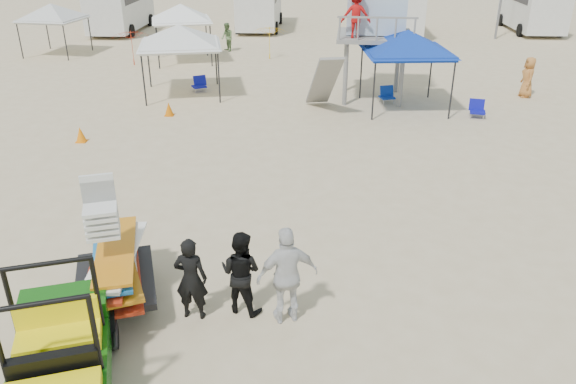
# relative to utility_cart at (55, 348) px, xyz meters

# --- Properties ---
(ground) EXTENTS (140.00, 140.00, 0.00)m
(ground) POSITION_rel_utility_cart_xyz_m (2.59, 1.63, -0.95)
(ground) COLOR beige
(ground) RESTS_ON ground
(utility_cart) EXTENTS (2.13, 2.98, 2.05)m
(utility_cart) POSITION_rel_utility_cart_xyz_m (0.00, 0.00, 0.00)
(utility_cart) COLOR #10510C
(utility_cart) RESTS_ON ground
(surf_trailer) EXTENTS (1.97, 2.73, 2.28)m
(surf_trailer) POSITION_rel_utility_cart_xyz_m (0.01, 2.34, -0.03)
(surf_trailer) COLOR black
(surf_trailer) RESTS_ON ground
(man_left) EXTENTS (0.61, 0.41, 1.61)m
(man_left) POSITION_rel_utility_cart_xyz_m (1.52, 2.04, -0.15)
(man_left) COLOR black
(man_left) RESTS_ON ground
(man_mid) EXTENTS (0.94, 0.84, 1.61)m
(man_mid) POSITION_rel_utility_cart_xyz_m (2.37, 2.29, -0.15)
(man_mid) COLOR black
(man_mid) RESTS_ON ground
(man_right) EXTENTS (1.18, 0.78, 1.86)m
(man_right) POSITION_rel_utility_cart_xyz_m (3.22, 2.04, -0.02)
(man_right) COLOR silver
(man_right) RESTS_ON ground
(lifeguard_tower) EXTENTS (3.05, 3.05, 4.65)m
(lifeguard_tower) POSITION_rel_utility_cart_xyz_m (5.75, 16.58, 2.51)
(lifeguard_tower) COLOR gray
(lifeguard_tower) RESTS_ON ground
(canopy_blue) EXTENTS (3.26, 3.26, 3.36)m
(canopy_blue) POSITION_rel_utility_cart_xyz_m (6.92, 15.16, 1.85)
(canopy_blue) COLOR black
(canopy_blue) RESTS_ON ground
(canopy_white_a) EXTENTS (3.61, 3.61, 3.25)m
(canopy_white_a) POSITION_rel_utility_cart_xyz_m (-1.93, 16.60, 1.74)
(canopy_white_a) COLOR black
(canopy_white_a) RESTS_ON ground
(canopy_white_b) EXTENTS (3.08, 3.08, 3.07)m
(canopy_white_b) POSITION_rel_utility_cart_xyz_m (-10.56, 24.14, 1.57)
(canopy_white_b) COLOR black
(canopy_white_b) RESTS_ON ground
(canopy_white_c) EXTENTS (3.38, 3.38, 3.28)m
(canopy_white_c) POSITION_rel_utility_cart_xyz_m (-3.27, 22.71, 1.78)
(canopy_white_c) COLOR black
(canopy_white_c) RESTS_ON ground
(umbrella_a) EXTENTS (2.28, 2.31, 1.74)m
(umbrella_a) POSITION_rel_utility_cart_xyz_m (-5.65, 21.75, -0.09)
(umbrella_a) COLOR red
(umbrella_a) RESTS_ON ground
(umbrella_b) EXTENTS (2.52, 2.54, 1.70)m
(umbrella_b) POSITION_rel_utility_cart_xyz_m (1.10, 23.58, -0.10)
(umbrella_b) COLOR yellow
(umbrella_b) RESTS_ON ground
(cone_near) EXTENTS (0.34, 0.34, 0.50)m
(cone_near) POSITION_rel_utility_cart_xyz_m (-4.02, 10.80, -0.70)
(cone_near) COLOR orange
(cone_near) RESTS_ON ground
(cone_far) EXTENTS (0.34, 0.34, 0.50)m
(cone_far) POSITION_rel_utility_cart_xyz_m (-1.84, 13.72, -0.70)
(cone_far) COLOR orange
(cone_far) RESTS_ON ground
(beach_chair_a) EXTENTS (0.72, 0.80, 0.64)m
(beach_chair_a) POSITION_rel_utility_cart_xyz_m (-1.38, 17.18, -0.64)
(beach_chair_a) COLOR #0E1397
(beach_chair_a) RESTS_ON ground
(beach_chair_b) EXTENTS (0.66, 0.72, 0.64)m
(beach_chair_b) POSITION_rel_utility_cart_xyz_m (6.42, 15.94, -0.64)
(beach_chair_b) COLOR #0D3295
(beach_chair_b) RESTS_ON ground
(beach_chair_c) EXTENTS (0.64, 0.69, 0.64)m
(beach_chair_c) POSITION_rel_utility_cart_xyz_m (9.54, 14.20, -0.64)
(beach_chair_c) COLOR #0E109A
(beach_chair_c) RESTS_ON ground
(rv_far_left) EXTENTS (2.64, 6.80, 3.25)m
(rv_far_left) POSITION_rel_utility_cart_xyz_m (-9.41, 31.63, 0.85)
(rv_far_left) COLOR silver
(rv_far_left) RESTS_ON ground
(rv_mid_left) EXTENTS (2.65, 6.50, 3.25)m
(rv_mid_left) POSITION_rel_utility_cart_xyz_m (-0.41, 33.13, 0.84)
(rv_mid_left) COLOR silver
(rv_mid_left) RESTS_ON ground
(rv_mid_right) EXTENTS (2.64, 7.00, 3.25)m
(rv_mid_right) POSITION_rel_utility_cart_xyz_m (8.59, 31.63, 0.85)
(rv_mid_right) COLOR silver
(rv_mid_right) RESTS_ON ground
(rv_far_right) EXTENTS (2.64, 6.60, 3.25)m
(rv_far_right) POSITION_rel_utility_cart_xyz_m (17.59, 33.13, 0.85)
(rv_far_right) COLOR silver
(rv_far_right) RESTS_ON ground
(distant_beachgoers) EXTENTS (14.36, 9.35, 1.63)m
(distant_beachgoers) POSITION_rel_utility_cart_xyz_m (5.38, 21.24, -0.16)
(distant_beachgoers) COLOR #5F7F4C
(distant_beachgoers) RESTS_ON ground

